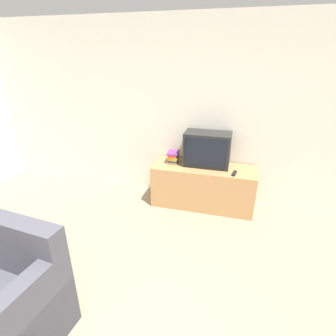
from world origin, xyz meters
The scene contains 5 objects.
wall_back centered at (0.00, 3.03, 1.30)m, with size 9.00×0.06×2.60m.
tv_stand centered at (0.51, 2.72, 0.31)m, with size 1.45×0.53×0.61m.
television centered at (0.53, 2.80, 0.85)m, with size 0.64×0.36×0.48m.
book_stack centered at (0.04, 2.77, 0.70)m, with size 0.17×0.23×0.16m.
remote_on_stand centered at (0.94, 2.58, 0.62)m, with size 0.07×0.16×0.02m.
Camera 1 is at (0.92, -0.73, 2.09)m, focal length 28.00 mm.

